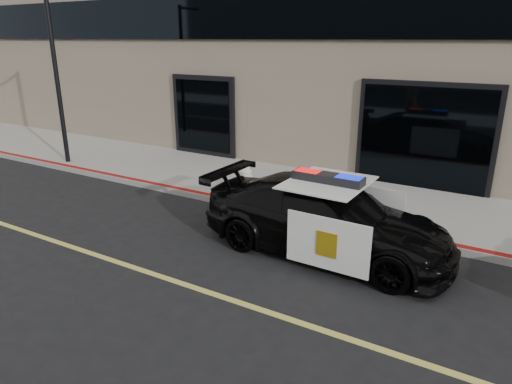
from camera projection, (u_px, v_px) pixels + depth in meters
The scene contains 5 objects.
ground at pixel (380, 350), 6.00m from camera, with size 120.00×120.00×0.00m, color black.
sidewalk_n at pixel (447, 217), 10.26m from camera, with size 60.00×3.50×0.15m, color gray.
police_car at pixel (326, 218), 8.53m from camera, with size 2.30×4.85×1.56m.
fire_hydrant at pixel (245, 180), 11.42m from camera, with size 0.35×0.49×0.77m.
street_light at pixel (54, 73), 13.62m from camera, with size 0.14×1.26×4.96m.
Camera 1 is at (1.15, -5.15, 3.90)m, focal length 32.00 mm.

